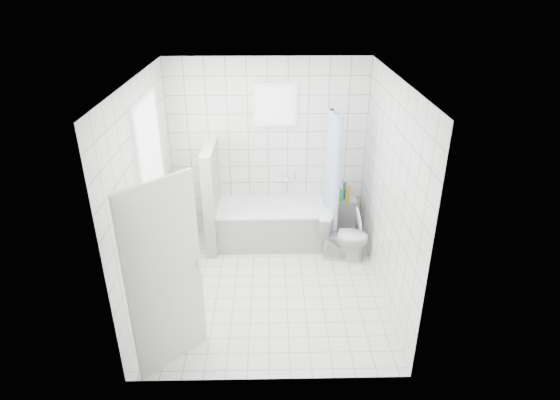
{
  "coord_description": "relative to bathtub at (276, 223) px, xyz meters",
  "views": [
    {
      "loc": [
        0.04,
        -4.85,
        3.6
      ],
      "look_at": [
        0.15,
        0.35,
        1.05
      ],
      "focal_mm": 30.0,
      "sensor_mm": 36.0,
      "label": 1
    }
  ],
  "objects": [
    {
      "name": "ledge_bottles",
      "position": [
        1.02,
        0.22,
        0.38
      ],
      "size": [
        0.15,
        0.18,
        0.27
      ],
      "color": "gold",
      "rests_on": "tiled_ledge"
    },
    {
      "name": "ground",
      "position": [
        -0.1,
        -1.12,
        -0.29
      ],
      "size": [
        3.0,
        3.0,
        0.0
      ],
      "primitive_type": "plane",
      "color": "white",
      "rests_on": "ground"
    },
    {
      "name": "ceiling",
      "position": [
        -0.1,
        -1.12,
        2.31
      ],
      "size": [
        3.0,
        3.0,
        0.0
      ],
      "primitive_type": "plane",
      "rotation": [
        3.14,
        0.0,
        0.0
      ],
      "color": "white",
      "rests_on": "ground"
    },
    {
      "name": "wall_back",
      "position": [
        -0.1,
        0.38,
        1.01
      ],
      "size": [
        2.8,
        0.02,
        2.6
      ],
      "primitive_type": "cube",
      "color": "white",
      "rests_on": "ground"
    },
    {
      "name": "partition_wall",
      "position": [
        -0.89,
        -0.05,
        0.46
      ],
      "size": [
        0.15,
        0.85,
        1.5
      ],
      "primitive_type": "cube",
      "color": "white",
      "rests_on": "ground"
    },
    {
      "name": "sill_bottles",
      "position": [
        -1.4,
        -0.71,
        0.72
      ],
      "size": [
        0.15,
        0.43,
        0.29
      ],
      "color": "white",
      "rests_on": "window_sill"
    },
    {
      "name": "bathtub",
      "position": [
        0.0,
        0.0,
        0.0
      ],
      "size": [
        1.65,
        0.77,
        0.58
      ],
      "color": "white",
      "rests_on": "ground"
    },
    {
      "name": "tub_faucet",
      "position": [
        0.1,
        0.33,
        0.56
      ],
      "size": [
        0.18,
        0.06,
        0.06
      ],
      "primitive_type": "cube",
      "color": "silver",
      "rests_on": "wall_back"
    },
    {
      "name": "door",
      "position": [
        -1.06,
        -2.32,
        0.71
      ],
      "size": [
        0.59,
        0.59,
        2.0
      ],
      "primitive_type": "cube",
      "rotation": [
        0.0,
        0.0,
        -0.79
      ],
      "color": "silver",
      "rests_on": "ground"
    },
    {
      "name": "window_sill",
      "position": [
        -1.41,
        -0.82,
        0.57
      ],
      "size": [
        0.18,
        1.02,
        0.08
      ],
      "primitive_type": "cube",
      "color": "white",
      "rests_on": "wall_left"
    },
    {
      "name": "tiled_ledge",
      "position": [
        1.01,
        0.25,
        -0.02
      ],
      "size": [
        0.4,
        0.24,
        0.55
      ],
      "primitive_type": "cube",
      "color": "white",
      "rests_on": "ground"
    },
    {
      "name": "toilet",
      "position": [
        0.93,
        -0.47,
        0.05
      ],
      "size": [
        0.73,
        0.52,
        0.68
      ],
      "primitive_type": "imported",
      "rotation": [
        0.0,
        0.0,
        1.35
      ],
      "color": "white",
      "rests_on": "ground"
    },
    {
      "name": "curtain_rod",
      "position": [
        0.77,
        -0.02,
        1.71
      ],
      "size": [
        0.02,
        0.8,
        0.02
      ],
      "primitive_type": "cylinder",
      "rotation": [
        1.57,
        0.0,
        0.0
      ],
      "color": "silver",
      "rests_on": "wall_back"
    },
    {
      "name": "wall_left",
      "position": [
        -1.5,
        -1.12,
        1.01
      ],
      "size": [
        0.02,
        3.0,
        2.6
      ],
      "primitive_type": "cube",
      "color": "white",
      "rests_on": "ground"
    },
    {
      "name": "wall_right",
      "position": [
        1.3,
        -1.12,
        1.01
      ],
      "size": [
        0.02,
        3.0,
        2.6
      ],
      "primitive_type": "cube",
      "color": "white",
      "rests_on": "ground"
    },
    {
      "name": "shower_curtain",
      "position": [
        0.77,
        -0.16,
        0.81
      ],
      "size": [
        0.14,
        0.48,
        1.78
      ],
      "primitive_type": null,
      "color": "#457FCB",
      "rests_on": "curtain_rod"
    },
    {
      "name": "window_back",
      "position": [
        0.0,
        0.33,
        1.66
      ],
      "size": [
        0.5,
        0.01,
        0.5
      ],
      "primitive_type": "cube",
      "color": "white",
      "rests_on": "wall_back"
    },
    {
      "name": "wall_front",
      "position": [
        -0.1,
        -2.62,
        1.01
      ],
      "size": [
        2.8,
        0.02,
        2.6
      ],
      "primitive_type": "cube",
      "color": "white",
      "rests_on": "ground"
    },
    {
      "name": "window_left",
      "position": [
        -1.45,
        -0.82,
        1.31
      ],
      "size": [
        0.01,
        0.9,
        1.4
      ],
      "primitive_type": "cube",
      "color": "white",
      "rests_on": "wall_left"
    }
  ]
}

